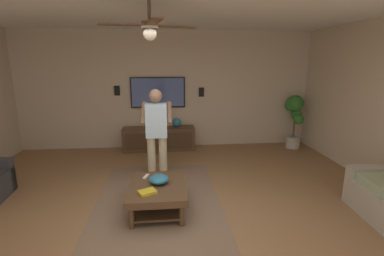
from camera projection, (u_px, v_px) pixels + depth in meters
The scene contains 15 objects.
ground_plane at pixel (173, 225), 3.68m from camera, with size 8.49×8.49×0.00m, color olive.
wall_back_tv at pixel (167, 90), 6.82m from camera, with size 0.10×7.23×2.81m, color #C6B299.
area_rug at pixel (158, 203), 4.21m from camera, with size 3.02×1.86×0.01m, color #7A604C.
coffee_table at pixel (157, 192), 3.95m from camera, with size 1.00×0.80×0.40m.
media_console at pixel (159, 139), 6.74m from camera, with size 0.45×1.70×0.55m.
tv at pixel (158, 92), 6.72m from camera, with size 0.05×1.30×0.73m.
person_standing at pixel (157, 130), 4.82m from camera, with size 0.53×0.53×1.64m.
potted_plant_tall at pixel (295, 115), 6.82m from camera, with size 0.57×0.44×1.29m.
bowl at pixel (159, 179), 3.97m from camera, with size 0.28×0.28×0.12m, color teal.
remote_white at pixel (146, 177), 4.18m from camera, with size 0.15×0.04×0.02m, color white.
book at pixel (147, 192), 3.67m from camera, with size 0.22×0.16×0.04m, color gold.
vase_round at pixel (177, 122), 6.72m from camera, with size 0.22×0.22×0.22m, color teal.
wall_speaker_left at pixel (201, 92), 6.84m from camera, with size 0.06×0.12×0.22m, color black.
wall_speaker_right at pixel (117, 91), 6.63m from camera, with size 0.06×0.12×0.22m, color black.
ceiling_fan at pixel (150, 28), 3.35m from camera, with size 1.20×1.19×0.46m.
Camera 1 is at (-3.29, 0.08, 2.09)m, focal length 26.19 mm.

